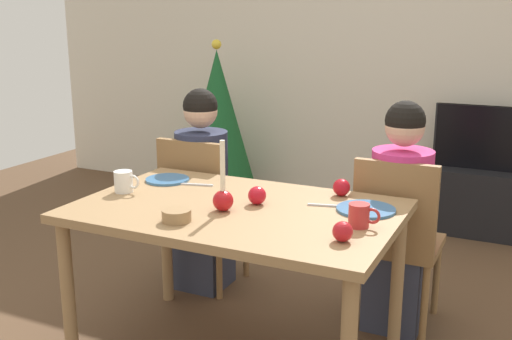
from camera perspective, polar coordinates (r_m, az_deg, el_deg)
The scene contains 20 objects.
back_wall at distance 5.01m, azimuth 12.05°, elevation 10.99°, with size 6.40×0.10×2.60m, color beige.
dining_table at distance 2.71m, azimuth -1.82°, elevation -5.12°, with size 1.40×0.90×0.75m.
chair_left at distance 3.51m, azimuth -5.28°, elevation -3.21°, with size 0.40×0.40×0.90m.
chair_right at distance 3.12m, azimuth 13.03°, elevation -5.84°, with size 0.40×0.40×0.90m.
person_left_child at distance 3.52m, azimuth -5.04°, elevation -2.17°, with size 0.30×0.30×1.17m.
person_right_child at distance 3.13m, azimuth 13.22°, elevation -4.65°, with size 0.30×0.30×1.17m.
tv_stand at distance 4.77m, azimuth 20.60°, elevation -2.76°, with size 0.64×0.40×0.48m, color black.
tv at distance 4.66m, azimuth 21.10°, elevation 2.78°, with size 0.79×0.05×0.46m.
christmas_tree at distance 5.09m, azimuth -3.60°, elevation 4.69°, with size 0.63×0.63×1.37m.
candle_centerpiece at distance 2.61m, azimuth -3.10°, elevation -2.47°, with size 0.09×0.09×0.31m.
plate_left at distance 3.12m, azimuth -8.27°, elevation -0.88°, with size 0.22×0.22×0.01m, color teal.
plate_right at distance 2.67m, azimuth 10.23°, elevation -3.64°, with size 0.25×0.25×0.01m, color teal.
mug_left at distance 2.95m, azimuth -12.21°, elevation -1.07°, with size 0.13×0.09×0.10m.
mug_right at distance 2.45m, azimuth 9.67°, elevation -4.20°, with size 0.13×0.08×0.09m.
fork_left at distance 3.02m, azimuth -5.68°, elevation -1.36°, with size 0.18×0.01×0.01m, color silver.
fork_right at distance 2.70m, azimuth 6.74°, elevation -3.31°, with size 0.18×0.01×0.01m, color silver.
bowl_walnuts at distance 2.51m, azimuth -7.43°, elevation -4.23°, with size 0.12×0.12×0.05m, color #99754C.
apple_near_candle at distance 2.70m, azimuth 0.10°, elevation -2.39°, with size 0.08×0.08×0.08m, color red.
apple_by_left_plate at distance 2.86m, azimuth 7.98°, elevation -1.61°, with size 0.08×0.08×0.08m, color #B4111B.
apple_by_right_mug at distance 2.29m, azimuth 8.09°, elevation -5.71°, with size 0.08×0.08×0.08m, color #B2171F.
Camera 1 is at (1.17, -2.27, 1.57)m, focal length 42.85 mm.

